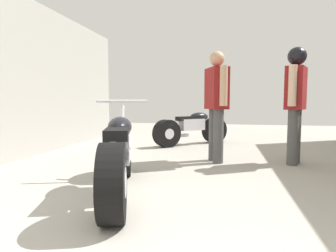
{
  "coord_description": "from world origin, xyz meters",
  "views": [
    {
      "loc": [
        0.25,
        -0.62,
        0.94
      ],
      "look_at": [
        -0.55,
        3.4,
        0.59
      ],
      "focal_mm": 30.85,
      "sensor_mm": 36.0,
      "label": 1
    }
  ],
  "objects_px": {
    "motorcycle_maroon_cruiser": "(118,155)",
    "mechanic_in_blue": "(216,100)",
    "mechanic_with_helmet": "(296,95)",
    "motorcycle_black_naked": "(191,129)"
  },
  "relations": [
    {
      "from": "motorcycle_maroon_cruiser",
      "to": "mechanic_in_blue",
      "type": "xyz_separation_m",
      "value": [
        0.9,
        1.82,
        0.56
      ]
    },
    {
      "from": "mechanic_in_blue",
      "to": "mechanic_with_helmet",
      "type": "height_order",
      "value": "mechanic_with_helmet"
    },
    {
      "from": "mechanic_with_helmet",
      "to": "motorcycle_black_naked",
      "type": "bearing_deg",
      "value": 137.58
    },
    {
      "from": "motorcycle_maroon_cruiser",
      "to": "motorcycle_black_naked",
      "type": "bearing_deg",
      "value": 85.03
    },
    {
      "from": "motorcycle_maroon_cruiser",
      "to": "mechanic_with_helmet",
      "type": "distance_m",
      "value": 2.87
    },
    {
      "from": "mechanic_in_blue",
      "to": "mechanic_with_helmet",
      "type": "bearing_deg",
      "value": 3.64
    },
    {
      "from": "motorcycle_maroon_cruiser",
      "to": "mechanic_in_blue",
      "type": "relative_size",
      "value": 1.19
    },
    {
      "from": "motorcycle_black_naked",
      "to": "mechanic_in_blue",
      "type": "xyz_separation_m",
      "value": [
        0.6,
        -1.68,
        0.61
      ]
    },
    {
      "from": "motorcycle_black_naked",
      "to": "mechanic_in_blue",
      "type": "height_order",
      "value": "mechanic_in_blue"
    },
    {
      "from": "motorcycle_maroon_cruiser",
      "to": "mechanic_with_helmet",
      "type": "height_order",
      "value": "mechanic_with_helmet"
    }
  ]
}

